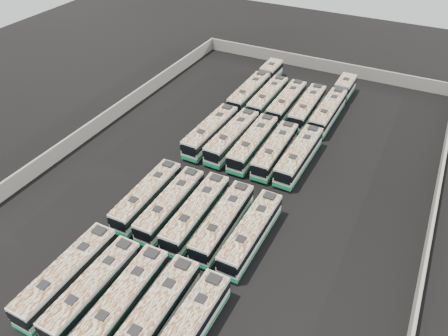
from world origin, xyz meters
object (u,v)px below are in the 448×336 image
Objects in this scene: bus_front_far_right at (186,331)px; bus_midback_center at (253,143)px; bus_midfront_far_right at (251,233)px; bus_midback_left at (232,137)px; bus_front_far_left at (68,275)px; bus_front_center at (123,302)px; bus_back_right at (307,107)px; bus_back_far_right at (334,103)px; bus_midback_far_left at (211,131)px; bus_midback_right at (275,150)px; bus_midfront_left at (171,205)px; bus_midfront_center at (196,213)px; bus_midfront_right at (223,222)px; bus_back_left at (268,98)px; bus_back_center at (287,102)px; bus_back_far_left at (257,85)px; bus_front_left at (94,289)px; bus_midback_far_right at (299,156)px; bus_front_right at (154,316)px; bus_midfront_far_left at (147,196)px.

bus_front_far_right is 28.12m from bus_midback_center.
bus_midback_left is (-9.50, 15.04, 0.06)m from bus_midfront_far_right.
bus_front_far_left is 1.00× the size of bus_front_center.
bus_back_far_right reaches higher than bus_back_right.
bus_midback_center reaches higher than bus_back_far_right.
bus_midback_far_left is 1.05× the size of bus_midback_right.
bus_midfront_left is 0.96× the size of bus_midback_far_left.
bus_midback_left reaches higher than bus_front_far_left.
bus_midback_right is at bearing 82.01° from bus_front_center.
bus_midfront_right is at bearing 0.50° from bus_midfront_center.
bus_midback_far_left is 3.22m from bus_midback_left.
bus_front_center reaches higher than bus_front_far_right.
bus_midback_left reaches higher than bus_midback_right.
bus_midfront_far_right is at bearing -70.70° from bus_back_left.
bus_back_center is at bearing 82.72° from bus_midfront_left.
bus_midback_far_left is 0.66× the size of bus_back_far_left.
bus_midback_center reaches higher than bus_front_left.
bus_front_far_right is at bearing -64.58° from bus_midfront_center.
bus_midback_left reaches higher than bus_midback_far_right.
bus_midback_left reaches higher than bus_front_center.
bus_front_left is at bearing -107.62° from bus_midback_far_right.
bus_midfront_left is 3.17m from bus_midfront_center.
bus_front_center is 40.14m from bus_back_center.
bus_midback_far_left is (-12.61, 27.44, 0.04)m from bus_front_far_right.
bus_front_left is at bearing -105.54° from bus_midfront_center.
bus_front_far_left is at bearing 179.45° from bus_front_right.
bus_midfront_far_left is 27.85m from bus_back_left.
bus_midback_right is at bearing -101.05° from bus_back_far_right.
bus_front_right reaches higher than bus_midfront_right.
bus_midfront_far_right is 0.99× the size of bus_back_right.
bus_midfront_left is (3.15, -0.08, 0.01)m from bus_midfront_far_left.
bus_back_left is (3.13, 27.67, 0.01)m from bus_midfront_far_left.
bus_back_center is at bearing 77.63° from bus_midback_left.
bus_back_right is 4.40m from bus_back_far_right.
bus_midback_center reaches higher than bus_back_center.
bus_back_center is at bearing -154.32° from bus_back_far_right.
bus_front_left is 28.22m from bus_midback_right.
bus_midback_left is at bearing 111.51° from bus_midfront_right.
bus_midfront_right is 16.22m from bus_midback_left.
bus_midback_far_right reaches higher than bus_back_far_right.
bus_midfront_right is at bearing 0.98° from bus_midfront_left.
bus_back_center is (-3.16, 12.69, 0.02)m from bus_midback_right.
bus_midfront_right is 28.26m from bus_back_left.
bus_midback_far_left is 1.01× the size of bus_midback_far_right.
bus_back_center is (-3.18, 27.44, 0.01)m from bus_midfront_right.
bus_midfront_left is 1.00× the size of bus_back_left.
bus_front_right reaches higher than bus_front_far_left.
bus_midfront_right is at bearing -56.15° from bus_midback_far_left.
bus_back_center is (-6.30, 12.48, -0.03)m from bus_midback_far_right.
bus_midback_center is (6.32, -0.02, -0.01)m from bus_midback_far_left.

